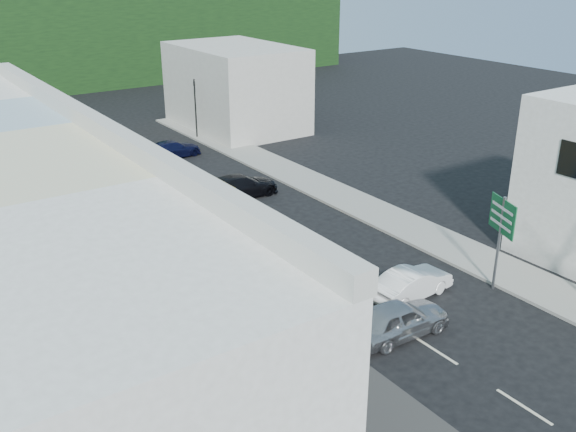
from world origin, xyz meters
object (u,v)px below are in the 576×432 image
at_px(pedestrian_left, 166,309).
at_px(car_silver, 398,320).
at_px(bus, 191,211).
at_px(car_red, 254,297).
at_px(car_white, 412,283).
at_px(traffic_signal, 196,109).
at_px(direction_sign, 499,244).

bearing_deg(pedestrian_left, car_silver, -131.38).
height_order(bus, car_red, bus).
xyz_separation_m(car_silver, car_red, (-3.72, 4.80, 0.00)).
bearing_deg(car_red, car_white, -111.41).
bearing_deg(car_silver, bus, 13.11).
distance_m(bus, car_white, 12.38).
relative_size(car_red, traffic_signal, 0.95).
bearing_deg(car_silver, pedestrian_left, 56.38).
height_order(car_silver, car_red, same).
bearing_deg(bus, car_silver, -80.42).
distance_m(car_red, pedestrian_left, 3.73).
relative_size(pedestrian_left, direction_sign, 0.38).
relative_size(car_red, direction_sign, 1.04).
relative_size(car_silver, pedestrian_left, 2.59).
relative_size(bus, car_silver, 2.64).
height_order(bus, car_white, bus).
xyz_separation_m(car_silver, pedestrian_left, (-7.39, 5.44, 0.30)).
height_order(bus, pedestrian_left, bus).
height_order(car_white, traffic_signal, traffic_signal).
xyz_separation_m(bus, car_silver, (2.41, -13.20, -0.85)).
height_order(car_silver, direction_sign, direction_sign).
bearing_deg(car_white, car_red, 61.66).
relative_size(car_silver, car_white, 1.00).
distance_m(car_white, car_red, 7.00).
relative_size(car_white, direction_sign, 0.99).
bearing_deg(bus, car_white, -66.48).
bearing_deg(direction_sign, pedestrian_left, -178.46).
distance_m(bus, car_red, 8.54).
bearing_deg(traffic_signal, pedestrian_left, 81.31).
xyz_separation_m(pedestrian_left, traffic_signal, (14.31, 25.58, 1.43)).
bearing_deg(bus, car_red, -99.65).
distance_m(car_white, pedestrian_left, 10.65).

